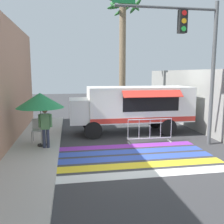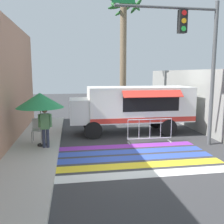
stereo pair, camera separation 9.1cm
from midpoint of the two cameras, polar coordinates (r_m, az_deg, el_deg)
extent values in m
plane|color=#38383A|center=(9.58, 3.82, -9.99)|extent=(60.00, 60.00, 0.00)
cube|color=gray|center=(13.71, 20.43, 2.22)|extent=(0.20, 16.00, 3.29)
cube|color=white|center=(7.98, 6.78, -13.96)|extent=(6.40, 0.56, 0.01)
cube|color=yellow|center=(8.66, 5.37, -12.07)|extent=(6.40, 0.56, 0.01)
cube|color=#334FB2|center=(9.35, 4.17, -10.44)|extent=(6.40, 0.56, 0.01)
cube|color=#334FB2|center=(10.05, 3.15, -9.05)|extent=(6.40, 0.56, 0.01)
cube|color=purple|center=(10.76, 2.27, -7.83)|extent=(6.40, 0.56, 0.01)
cube|color=white|center=(13.03, 6.48, 1.92)|extent=(5.29, 2.02, 1.74)
cube|color=white|center=(12.61, -5.19, 0.42)|extent=(1.87, 1.86, 1.17)
cube|color=#1E232D|center=(12.54, -9.24, 1.65)|extent=(0.06, 1.62, 0.45)
cube|color=black|center=(12.13, 9.22, 1.98)|extent=(2.80, 0.03, 0.78)
cube|color=red|center=(11.89, 9.59, 4.11)|extent=(2.90, 0.43, 0.31)
cube|color=red|center=(12.17, 7.72, -1.87)|extent=(5.29, 0.01, 0.24)
cylinder|color=black|center=(11.86, -4.05, -4.19)|extent=(0.84, 0.22, 0.84)
cylinder|color=black|center=(13.68, -4.78, -2.45)|extent=(0.84, 0.22, 0.84)
cylinder|color=black|center=(12.74, 12.93, -3.48)|extent=(0.84, 0.22, 0.84)
cylinder|color=black|center=(14.45, 10.15, -1.95)|extent=(0.84, 0.22, 0.84)
cylinder|color=#515456|center=(11.45, 22.28, 7.67)|extent=(0.16, 0.16, 5.97)
cylinder|color=#515456|center=(10.81, 12.81, 22.27)|extent=(4.22, 0.11, 0.11)
cube|color=black|center=(10.92, 16.04, 19.28)|extent=(0.32, 0.28, 0.90)
cylinder|color=red|center=(10.85, 16.45, 20.94)|extent=(0.20, 0.02, 0.20)
cylinder|color=#F2A519|center=(10.79, 16.37, 19.39)|extent=(0.20, 0.02, 0.20)
cylinder|color=green|center=(10.74, 16.30, 17.82)|extent=(0.20, 0.02, 0.20)
cylinder|color=black|center=(10.73, -15.49, -7.23)|extent=(0.36, 0.36, 0.06)
cylinder|color=#B2B2B7|center=(10.49, -15.73, -1.67)|extent=(0.04, 0.04, 2.17)
cone|color=#268C4C|center=(10.38, -15.91, 2.61)|extent=(1.89, 1.89, 0.60)
cylinder|color=#4C4C51|center=(11.12, -17.64, -5.59)|extent=(0.02, 0.02, 0.50)
cylinder|color=#4C4C51|center=(11.07, -15.57, -5.57)|extent=(0.02, 0.02, 0.50)
cylinder|color=#4C4C51|center=(11.51, -17.36, -5.10)|extent=(0.02, 0.02, 0.50)
cylinder|color=#4C4C51|center=(11.46, -15.35, -5.07)|extent=(0.02, 0.02, 0.50)
cube|color=beige|center=(11.23, -16.54, -4.02)|extent=(0.43, 0.43, 0.03)
cube|color=beige|center=(11.37, -16.47, -2.57)|extent=(0.43, 0.03, 0.47)
cylinder|color=#2D3347|center=(10.33, -15.07, -5.83)|extent=(0.13, 0.13, 0.76)
cylinder|color=#2D3347|center=(10.32, -14.24, -5.82)|extent=(0.13, 0.13, 0.76)
cube|color=#598C59|center=(10.17, -14.81, -2.08)|extent=(0.34, 0.20, 0.61)
cylinder|color=#598C59|center=(10.19, -16.05, -1.94)|extent=(0.09, 0.09, 0.52)
cylinder|color=#598C59|center=(10.15, -13.58, -1.88)|extent=(0.09, 0.09, 0.52)
sphere|color=brown|center=(10.10, -14.91, 0.39)|extent=(0.21, 0.21, 0.21)
cylinder|color=#B7BABF|center=(11.22, 8.94, -1.67)|extent=(2.02, 0.04, 0.04)
cylinder|color=#B7BABF|center=(11.41, 8.84, -5.97)|extent=(2.02, 0.04, 0.04)
cylinder|color=#B7BABF|center=(11.04, 3.90, -4.06)|extent=(0.02, 0.02, 0.87)
cylinder|color=#B7BABF|center=(11.16, 6.42, -3.95)|extent=(0.02, 0.02, 0.87)
cylinder|color=#B7BABF|center=(11.31, 8.89, -3.83)|extent=(0.02, 0.02, 0.87)
cylinder|color=#B7BABF|center=(11.47, 11.29, -3.72)|extent=(0.02, 0.02, 0.87)
cylinder|color=#B7BABF|center=(11.66, 13.62, -3.60)|extent=(0.02, 0.02, 0.87)
cube|color=#B7BABF|center=(11.20, 4.11, -7.12)|extent=(0.06, 0.44, 0.03)
cube|color=#B7BABF|center=(11.78, 13.28, -6.53)|extent=(0.06, 0.44, 0.03)
cylinder|color=#7A664C|center=(16.94, 2.71, 11.02)|extent=(0.43, 0.43, 7.48)
sphere|color=#2D6B33|center=(17.53, 2.81, 23.83)|extent=(0.60, 0.60, 0.60)
ellipsoid|color=#2D6B33|center=(17.83, 5.71, 22.96)|extent=(0.55, 1.80, 0.77)
ellipsoid|color=#2D6B33|center=(18.21, 3.11, 22.41)|extent=(1.46, 0.70, 0.98)
ellipsoid|color=#2D6B33|center=(17.99, 1.03, 22.89)|extent=(1.36, 0.99, 0.65)
ellipsoid|color=#2D6B33|center=(17.31, 0.56, 23.39)|extent=(0.34, 1.32, 0.66)
ellipsoid|color=#2D6B33|center=(16.76, 2.05, 23.97)|extent=(1.51, 0.93, 0.66)
ellipsoid|color=#2D6B33|center=(17.03, 5.11, 23.51)|extent=(1.31, 1.19, 0.83)
camera|label=1|loc=(0.05, -89.77, 0.04)|focal=40.00mm
camera|label=2|loc=(0.05, 90.23, -0.04)|focal=40.00mm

